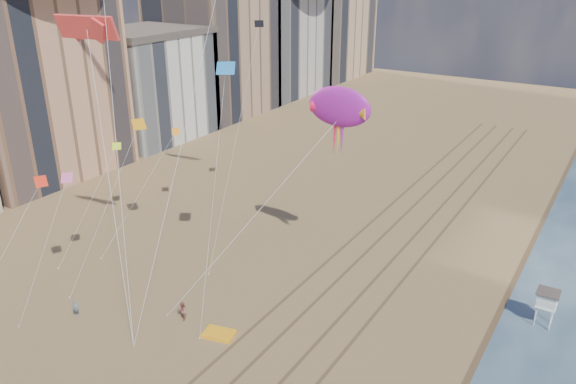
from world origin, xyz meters
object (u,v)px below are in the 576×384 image
object	(u,v)px
grounded_kite	(219,334)
kite_flyer_a	(76,308)
show_kite	(339,107)
kite_flyer_b	(182,311)
lifeguard_stand	(547,299)

from	to	relation	value
grounded_kite	kite_flyer_a	world-z (taller)	kite_flyer_a
show_kite	kite_flyer_a	world-z (taller)	show_kite
show_kite	kite_flyer_b	world-z (taller)	show_kite
lifeguard_stand	kite_flyer_a	distance (m)	37.34
show_kite	kite_flyer_a	bearing A→B (deg)	-129.26
grounded_kite	kite_flyer_b	bearing A→B (deg)	165.97
grounded_kite	kite_flyer_b	xyz separation A→B (m)	(-3.72, 0.05, 0.70)
kite_flyer_a	kite_flyer_b	bearing A→B (deg)	-9.48
show_kite	lifeguard_stand	bearing A→B (deg)	4.21
grounded_kite	lifeguard_stand	bearing A→B (deg)	21.93
grounded_kite	kite_flyer_a	size ratio (longest dim) A/B	1.62
lifeguard_stand	kite_flyer_b	xyz separation A→B (m)	(-24.56, -14.63, -1.49)
lifeguard_stand	kite_flyer_b	bearing A→B (deg)	-149.22
grounded_kite	kite_flyer_b	world-z (taller)	kite_flyer_b
lifeguard_stand	show_kite	world-z (taller)	show_kite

